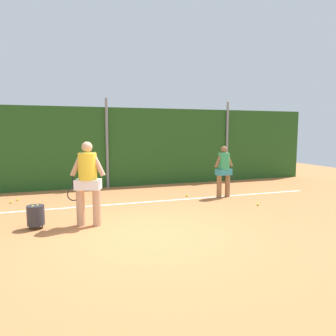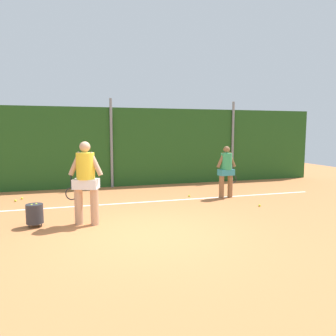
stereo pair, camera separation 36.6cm
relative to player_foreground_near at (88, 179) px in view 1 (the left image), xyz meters
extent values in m
plane|color=#C67542|center=(1.11, 0.72, -1.03)|extent=(26.20, 26.20, 0.00)
cube|color=#23511E|center=(1.11, 4.82, 0.43)|extent=(17.03, 0.25, 2.92)
cylinder|color=gray|center=(1.11, 4.65, 0.59)|extent=(0.10, 0.10, 3.24)
cylinder|color=gray|center=(6.02, 4.65, 0.59)|extent=(0.10, 0.10, 3.24)
cube|color=white|center=(1.11, 1.84, -1.03)|extent=(12.44, 0.10, 0.01)
cylinder|color=tan|center=(0.17, -0.06, -0.63)|extent=(0.18, 0.18, 0.81)
cylinder|color=tan|center=(-0.16, 0.06, -0.63)|extent=(0.18, 0.18, 0.81)
cube|color=white|center=(0.00, 0.00, -0.12)|extent=(0.62, 0.49, 0.22)
cylinder|color=yellow|center=(0.00, 0.00, 0.28)|extent=(0.40, 0.40, 0.57)
sphere|color=tan|center=(0.00, 0.00, 0.69)|extent=(0.23, 0.23, 0.23)
cylinder|color=tan|center=(0.21, -0.08, 0.32)|extent=(0.32, 0.19, 0.55)
cylinder|color=tan|center=(-0.21, 0.08, 0.32)|extent=(0.32, 0.19, 0.55)
cylinder|color=black|center=(-0.31, 0.06, -0.06)|extent=(0.03, 0.03, 0.28)
torus|color=#26262B|center=(-0.31, 0.06, -0.33)|extent=(0.27, 0.12, 0.28)
cylinder|color=#8C603D|center=(4.12, 1.73, -0.68)|extent=(0.16, 0.16, 0.70)
cylinder|color=#8C603D|center=(4.44, 1.76, -0.68)|extent=(0.16, 0.16, 0.70)
cube|color=teal|center=(4.28, 1.75, -0.24)|extent=(0.49, 0.32, 0.19)
cylinder|color=#339E60|center=(4.28, 1.75, 0.11)|extent=(0.34, 0.34, 0.50)
sphere|color=#8C603D|center=(4.28, 1.75, 0.47)|extent=(0.20, 0.20, 0.20)
cylinder|color=#8C603D|center=(4.09, 1.73, 0.15)|extent=(0.28, 0.11, 0.47)
cylinder|color=#8C603D|center=(4.47, 1.77, 0.15)|extent=(0.28, 0.11, 0.47)
cylinder|color=black|center=(4.55, 1.82, -0.20)|extent=(0.03, 0.03, 0.28)
torus|color=#26262B|center=(4.55, 1.82, -0.47)|extent=(0.28, 0.05, 0.28)
cylinder|color=#2D2D33|center=(-1.09, 0.14, -0.74)|extent=(0.36, 0.36, 0.42)
cylinder|color=#2D2D33|center=(-0.96, 0.14, -0.99)|extent=(0.02, 0.02, 0.08)
cylinder|color=#2D2D33|center=(-1.21, 0.14, -0.99)|extent=(0.02, 0.02, 0.08)
cylinder|color=#2D2D33|center=(-1.09, 0.27, -0.99)|extent=(0.02, 0.02, 0.08)
sphere|color=#CCDB33|center=(-1.05, 0.17, -0.55)|extent=(0.07, 0.07, 0.07)
sphere|color=#CCDB33|center=(-1.14, 0.12, -0.55)|extent=(0.07, 0.07, 0.07)
sphere|color=#CCDB33|center=(-1.92, 2.97, -1.00)|extent=(0.07, 0.07, 0.07)
sphere|color=#CCDB33|center=(-1.78, 3.26, -1.00)|extent=(0.07, 0.07, 0.07)
sphere|color=#CCDB33|center=(3.23, 2.17, -1.00)|extent=(0.07, 0.07, 0.07)
sphere|color=#CCDB33|center=(4.63, 0.39, -1.00)|extent=(0.07, 0.07, 0.07)
camera|label=1|loc=(-0.59, -7.04, 1.03)|focal=34.23mm
camera|label=2|loc=(-0.24, -7.15, 1.03)|focal=34.23mm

